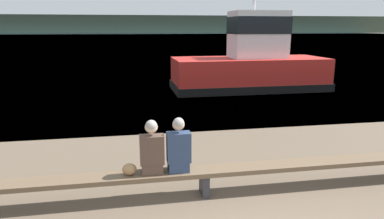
{
  "coord_description": "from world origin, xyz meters",
  "views": [
    {
      "loc": [
        -1.48,
        -2.82,
        2.88
      ],
      "look_at": [
        0.02,
        5.61,
        0.82
      ],
      "focal_mm": 32.0,
      "sensor_mm": 36.0,
      "label": 1
    }
  ],
  "objects_px": {
    "bench_main": "(204,173)",
    "person_left": "(152,150)",
    "shopping_bag": "(129,169)",
    "person_right": "(179,148)",
    "tugboat_red": "(251,65)"
  },
  "relations": [
    {
      "from": "bench_main",
      "to": "person_left",
      "type": "xyz_separation_m",
      "value": [
        -0.9,
        -0.0,
        0.49
      ]
    },
    {
      "from": "person_left",
      "to": "shopping_bag",
      "type": "relative_size",
      "value": 3.96
    },
    {
      "from": "bench_main",
      "to": "shopping_bag",
      "type": "bearing_deg",
      "value": -179.5
    },
    {
      "from": "person_left",
      "to": "person_right",
      "type": "distance_m",
      "value": 0.45
    },
    {
      "from": "tugboat_red",
      "to": "bench_main",
      "type": "bearing_deg",
      "value": 155.59
    },
    {
      "from": "person_right",
      "to": "shopping_bag",
      "type": "bearing_deg",
      "value": -179.34
    },
    {
      "from": "bench_main",
      "to": "person_left",
      "type": "relative_size",
      "value": 9.45
    },
    {
      "from": "bench_main",
      "to": "tugboat_red",
      "type": "distance_m",
      "value": 10.97
    },
    {
      "from": "tugboat_red",
      "to": "person_right",
      "type": "bearing_deg",
      "value": 153.46
    },
    {
      "from": "person_right",
      "to": "shopping_bag",
      "type": "height_order",
      "value": "person_right"
    },
    {
      "from": "bench_main",
      "to": "person_right",
      "type": "bearing_deg",
      "value": -179.8
    },
    {
      "from": "tugboat_red",
      "to": "shopping_bag",
      "type": "bearing_deg",
      "value": 149.75
    },
    {
      "from": "shopping_bag",
      "to": "person_left",
      "type": "bearing_deg",
      "value": 1.44
    },
    {
      "from": "bench_main",
      "to": "person_left",
      "type": "distance_m",
      "value": 1.03
    },
    {
      "from": "person_left",
      "to": "person_right",
      "type": "xyz_separation_m",
      "value": [
        0.45,
        -0.0,
        0.0
      ]
    }
  ]
}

